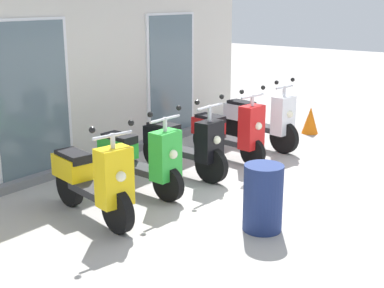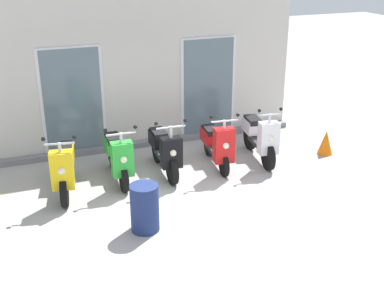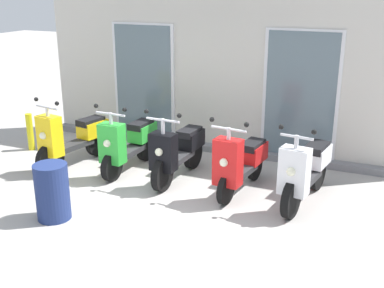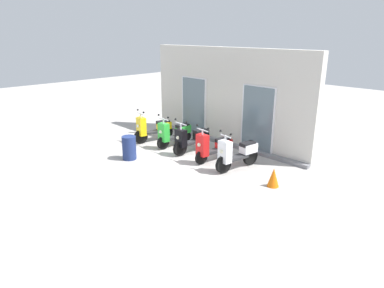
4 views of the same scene
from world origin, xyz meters
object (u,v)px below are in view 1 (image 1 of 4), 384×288
scooter_red (230,131)px  trash_bin (263,198)px  scooter_yellow (93,180)px  scooter_green (141,158)px  traffic_cone (310,120)px  scooter_white (260,120)px  scooter_black (184,145)px

scooter_red → trash_bin: scooter_red is taller
scooter_yellow → scooter_green: 1.01m
traffic_cone → scooter_white: bearing=169.8°
traffic_cone → trash_bin: 4.70m
scooter_yellow → scooter_red: 2.99m
trash_bin → scooter_yellow: bearing=119.1°
scooter_black → scooter_white: scooter_white is taller
trash_bin → scooter_white: bearing=31.2°
scooter_yellow → trash_bin: scooter_yellow is taller
scooter_green → scooter_black: (0.92, -0.01, -0.01)m
scooter_green → trash_bin: bearing=-91.0°
scooter_white → traffic_cone: size_ratio=3.16×
scooter_white → trash_bin: bearing=-148.8°
scooter_red → trash_bin: 2.71m
scooter_yellow → scooter_black: bearing=4.6°
scooter_black → traffic_cone: size_ratio=3.06×
scooter_yellow → scooter_red: (2.99, 0.06, -0.00)m
scooter_yellow → traffic_cone: 5.41m
scooter_green → traffic_cone: size_ratio=2.92×
scooter_yellow → scooter_black: size_ratio=1.00×
scooter_green → scooter_black: size_ratio=0.95×
scooter_white → trash_bin: 3.49m
scooter_red → scooter_white: size_ratio=0.91×
scooter_yellow → scooter_black: 1.93m
trash_bin → scooter_green: bearing=89.0°
scooter_white → traffic_cone: 1.50m
scooter_red → scooter_white: scooter_white is taller
traffic_cone → scooter_yellow: bearing=177.9°
scooter_yellow → scooter_black: scooter_yellow is taller
scooter_yellow → traffic_cone: scooter_yellow is taller
scooter_yellow → scooter_red: size_ratio=1.07×
scooter_red → scooter_white: (0.96, 0.00, 0.01)m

